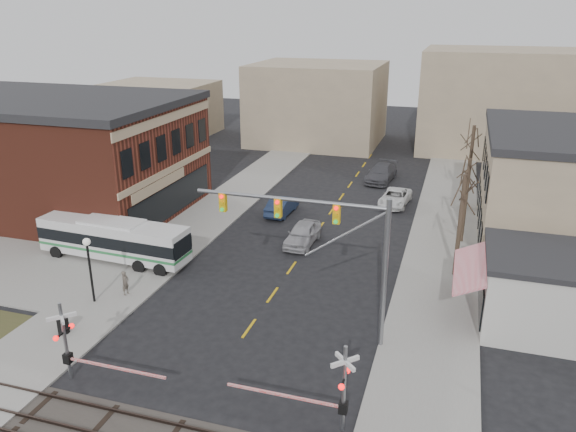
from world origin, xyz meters
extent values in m
plane|color=black|center=(0.00, 0.00, 0.00)|extent=(160.00, 160.00, 0.00)
cube|color=gray|center=(-9.50, 20.00, 0.06)|extent=(5.00, 60.00, 0.12)
cube|color=gray|center=(9.50, 20.00, 0.06)|extent=(5.00, 60.00, 0.12)
cube|color=#2D231E|center=(0.00, -6.08, 0.12)|extent=(160.00, 0.08, 0.14)
cube|color=maroon|center=(-27.00, 16.00, 4.50)|extent=(30.00, 15.00, 9.00)
cube|color=#262628|center=(-27.00, 16.00, 9.30)|extent=(30.40, 15.40, 0.60)
cube|color=tan|center=(-11.95, 16.00, 4.30)|extent=(0.10, 15.00, 0.50)
cube|color=tan|center=(-11.95, 16.00, 8.40)|extent=(0.10, 15.00, 0.70)
cube|color=black|center=(-11.95, 16.00, 1.80)|extent=(0.08, 13.00, 2.60)
cube|color=beige|center=(16.00, 7.00, 2.00)|extent=(8.00, 6.00, 4.00)
cube|color=#262628|center=(16.00, 7.00, 4.15)|extent=(8.20, 6.20, 0.30)
cube|color=red|center=(11.20, 7.00, 3.00)|extent=(1.68, 6.00, 0.87)
cylinder|color=#382B21|center=(10.50, 12.00, 3.50)|extent=(0.28, 0.28, 6.75)
cylinder|color=#382B21|center=(10.80, 18.00, 3.27)|extent=(0.28, 0.28, 6.30)
cylinder|color=#382B21|center=(11.00, 26.00, 3.72)|extent=(0.28, 0.28, 7.20)
cube|color=silver|center=(-12.03, 7.61, 1.62)|extent=(10.91, 2.88, 2.34)
cube|color=black|center=(-12.03, 7.61, 1.76)|extent=(10.96, 2.92, 0.81)
cube|color=#28793F|center=(-12.03, 7.61, 1.04)|extent=(10.96, 2.92, 0.18)
cylinder|color=black|center=(-12.03, 7.61, 0.45)|extent=(1.02, 2.38, 0.90)
cylinder|color=gray|center=(7.07, 2.46, 4.00)|extent=(0.28, 0.28, 8.00)
cylinder|color=gray|center=(2.13, 2.46, 7.50)|extent=(9.89, 0.20, 0.20)
cube|color=gold|center=(4.57, 2.46, 7.00)|extent=(0.35, 0.30, 1.00)
cube|color=gold|center=(1.57, 2.46, 7.00)|extent=(0.35, 0.30, 1.00)
cube|color=gold|center=(-1.43, 2.46, 7.00)|extent=(0.35, 0.30, 1.00)
cylinder|color=gray|center=(-6.47, -4.58, 2.00)|extent=(0.16, 0.16, 4.00)
cube|color=silver|center=(-6.47, -4.58, 3.30)|extent=(1.00, 1.00, 0.18)
cube|color=silver|center=(-6.47, -4.58, 3.30)|extent=(1.00, 1.00, 0.18)
sphere|color=#FF0C0C|center=(-6.47, -5.13, 2.50)|extent=(0.26, 0.26, 0.26)
sphere|color=#FF0C0C|center=(-6.47, -4.03, 2.50)|extent=(0.26, 0.26, 0.26)
cube|color=black|center=(-6.47, -4.58, 1.10)|extent=(0.35, 0.35, 0.50)
cube|color=#FF0C0C|center=(-3.87, -4.58, 1.10)|extent=(5.00, 0.10, 0.10)
cylinder|color=gray|center=(6.50, -4.16, 2.00)|extent=(0.16, 0.16, 4.00)
cube|color=silver|center=(6.50, -4.16, 3.30)|extent=(1.00, 1.00, 0.18)
cube|color=silver|center=(6.50, -4.16, 3.30)|extent=(1.00, 1.00, 0.18)
sphere|color=#FF0C0C|center=(6.50, -4.71, 2.50)|extent=(0.26, 0.26, 0.26)
sphere|color=#FF0C0C|center=(6.50, -3.61, 2.50)|extent=(0.26, 0.26, 0.26)
cube|color=black|center=(6.50, -4.16, 1.10)|extent=(0.35, 0.35, 0.50)
cube|color=#FF0C0C|center=(3.90, -4.16, 1.10)|extent=(5.00, 0.10, 0.10)
cylinder|color=black|center=(-9.76, 1.94, 1.95)|extent=(0.14, 0.14, 3.66)
sphere|color=silver|center=(-9.76, 1.94, 3.93)|extent=(0.44, 0.44, 0.44)
cylinder|color=black|center=(-9.24, -1.48, 0.55)|extent=(0.60, 0.60, 0.86)
imported|color=#A4A3A7|center=(-0.43, 14.22, 0.80)|extent=(2.03, 4.74, 1.60)
imported|color=#1A2742|center=(-3.88, 19.95, 0.75)|extent=(1.76, 4.60, 1.50)
imported|color=silver|center=(5.00, 25.15, 0.68)|extent=(2.72, 5.11, 1.37)
imported|color=#46454B|center=(2.73, 32.26, 0.83)|extent=(2.93, 5.96, 1.67)
imported|color=#5C534A|center=(-8.44, 3.28, 0.88)|extent=(0.41, 0.59, 1.52)
imported|color=#373860|center=(-11.50, 7.83, 1.02)|extent=(1.11, 1.08, 1.80)
camera|label=1|loc=(9.90, -22.74, 16.34)|focal=35.00mm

